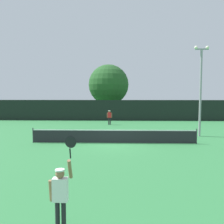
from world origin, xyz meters
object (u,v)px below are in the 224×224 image
at_px(player_serving, 61,190).
at_px(large_tree, 109,85).
at_px(tennis_ball, 89,136).
at_px(light_pole, 201,85).
at_px(player_receiving, 109,116).
at_px(parked_car_near, 97,110).

xyz_separation_m(player_serving, large_tree, (-0.19, 30.44, 3.66)).
height_order(tennis_ball, large_tree, large_tree).
relative_size(player_serving, large_tree, 0.32).
distance_m(tennis_ball, light_pole, 10.01).
xyz_separation_m(player_receiving, light_pole, (7.72, -7.11, 3.24)).
distance_m(light_pole, large_tree, 18.13).
bearing_deg(light_pole, player_serving, -119.37).
bearing_deg(player_serving, large_tree, 90.35).
bearing_deg(player_serving, player_receiving, 89.12).
bearing_deg(tennis_ball, player_receiving, 79.96).
xyz_separation_m(tennis_ball, light_pole, (9.07, 0.55, 4.18)).
bearing_deg(tennis_ball, large_tree, 87.12).
distance_m(tennis_ball, parked_car_near, 19.46).
xyz_separation_m(player_serving, parked_car_near, (-2.22, 33.16, -0.31)).
bearing_deg(tennis_ball, light_pole, 3.48).
bearing_deg(parked_car_near, player_serving, -77.69).
xyz_separation_m(player_serving, tennis_ball, (-1.03, 13.75, -1.06)).
relative_size(player_serving, parked_car_near, 0.56).
xyz_separation_m(player_receiving, large_tree, (-0.52, 9.03, 3.78)).
bearing_deg(parked_car_near, tennis_ball, -78.00).
distance_m(player_serving, large_tree, 30.66).
relative_size(player_receiving, large_tree, 0.21).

